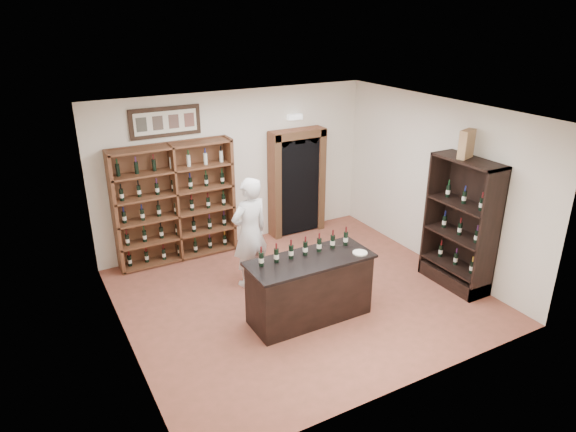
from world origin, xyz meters
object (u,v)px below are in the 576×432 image
at_px(counter_bottle_0, 261,259).
at_px(wine_crate, 467,144).
at_px(wine_shelf, 175,203).
at_px(tasting_counter, 310,289).
at_px(shopkeeper, 250,233).
at_px(side_cabinet, 459,243).

xyz_separation_m(counter_bottle_0, wine_crate, (3.40, -0.35, 1.32)).
xyz_separation_m(wine_shelf, tasting_counter, (1.10, -2.93, -0.61)).
bearing_deg(shopkeeper, side_cabinet, 139.95).
relative_size(tasting_counter, side_cabinet, 0.85).
height_order(side_cabinet, shopkeeper, side_cabinet).
relative_size(tasting_counter, wine_crate, 4.21).
xyz_separation_m(counter_bottle_0, shopkeeper, (0.39, 1.24, -0.16)).
relative_size(counter_bottle_0, side_cabinet, 0.14).
xyz_separation_m(wine_shelf, shopkeeper, (0.77, -1.55, -0.15)).
xyz_separation_m(tasting_counter, shopkeeper, (-0.33, 1.38, 0.45)).
relative_size(wine_shelf, wine_crate, 4.93).
bearing_deg(counter_bottle_0, tasting_counter, -11.07).
bearing_deg(shopkeeper, tasting_counter, 92.05).
distance_m(wine_shelf, side_cabinet, 5.02).
height_order(tasting_counter, side_cabinet, side_cabinet).
bearing_deg(wine_crate, tasting_counter, 157.10).
height_order(counter_bottle_0, shopkeeper, shopkeeper).
relative_size(side_cabinet, wine_crate, 4.93).
bearing_deg(side_cabinet, tasting_counter, 173.72).
xyz_separation_m(tasting_counter, wine_crate, (2.68, -0.21, 1.93)).
distance_m(side_cabinet, shopkeeper, 3.49).
bearing_deg(tasting_counter, wine_crate, -4.45).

